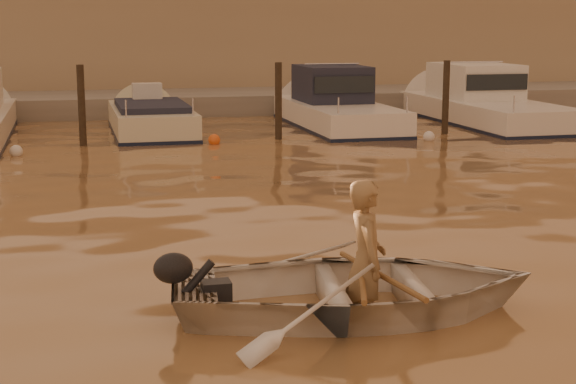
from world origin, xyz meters
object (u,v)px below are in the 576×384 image
object	(u,v)px
dinghy	(356,288)
waterfront_building	(79,38)
person	(366,261)
moored_boat_5	(485,102)
moored_boat_3	(151,125)
moored_boat_4	(338,106)

from	to	relation	value
dinghy	waterfront_building	world-z (taller)	waterfront_building
person	moored_boat_5	distance (m)	18.56
moored_boat_5	waterfront_building	distance (m)	16.22
dinghy	person	bearing A→B (deg)	-90.00
dinghy	moored_boat_3	xyz separation A→B (m)	(-0.67, 16.04, -0.06)
person	moored_boat_5	bearing A→B (deg)	-23.07
dinghy	moored_boat_5	world-z (taller)	moored_boat_5
moored_boat_4	waterfront_building	distance (m)	13.21
dinghy	moored_boat_3	world-z (taller)	moored_boat_3
moored_boat_4	waterfront_building	xyz separation A→B (m)	(-7.10, 11.00, 1.77)
person	moored_boat_5	world-z (taller)	moored_boat_5
person	moored_boat_3	xyz separation A→B (m)	(-0.77, 16.05, -0.35)
person	moored_boat_4	size ratio (longest dim) A/B	0.24
moored_boat_5	person	bearing A→B (deg)	-120.16
dinghy	moored_boat_4	xyz separation A→B (m)	(4.74, 16.04, 0.34)
moored_boat_4	waterfront_building	world-z (taller)	waterfront_building
dinghy	person	world-z (taller)	person
person	moored_boat_3	bearing A→B (deg)	9.83
moored_boat_4	moored_boat_5	xyz separation A→B (m)	(4.68, 0.00, 0.00)
person	waterfront_building	size ratio (longest dim) A/B	0.04
dinghy	person	xyz separation A→B (m)	(0.10, -0.01, 0.29)
person	waterfront_building	xyz separation A→B (m)	(-2.46, 27.05, 1.83)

